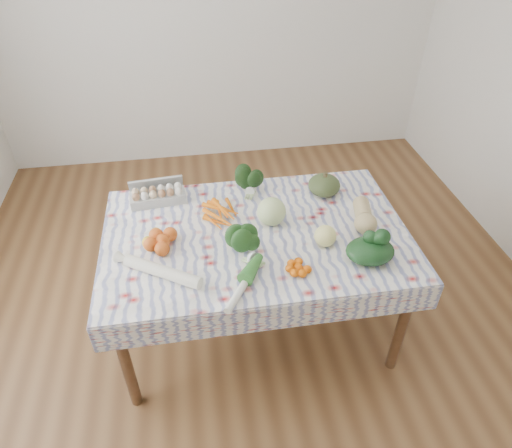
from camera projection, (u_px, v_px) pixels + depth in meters
name	position (u px, v px, depth m)	size (l,w,h in m)	color
ground	(256.00, 323.00, 2.97)	(4.50, 4.50, 0.00)	brown
wall_back	(214.00, 7.00, 3.84)	(4.00, 0.04, 2.80)	silver
dining_table	(256.00, 244.00, 2.55)	(1.60, 1.00, 0.75)	brown
tablecloth	(256.00, 233.00, 2.50)	(1.66, 1.06, 0.01)	white
egg_carton	(158.00, 196.00, 2.69)	(0.32, 0.13, 0.09)	#AFB0AB
carrot_bunch	(221.00, 215.00, 2.58)	(0.25, 0.23, 0.05)	orange
kale_bunch	(250.00, 183.00, 2.76)	(0.15, 0.13, 0.13)	black
kabocha_squash	(324.00, 185.00, 2.75)	(0.19, 0.19, 0.13)	#3F4E27
cabbage	(272.00, 211.00, 2.51)	(0.16, 0.16, 0.16)	#C2DA89
butternut_squash	(364.00, 215.00, 2.52)	(0.12, 0.27, 0.12)	tan
orange_cluster	(163.00, 241.00, 2.38)	(0.25, 0.25, 0.08)	#D25718
broccoli	(245.00, 250.00, 2.29)	(0.15, 0.15, 0.11)	#214D1C
mandarin_cluster	(299.00, 267.00, 2.25)	(0.15, 0.15, 0.05)	orange
grapefruit	(325.00, 236.00, 2.38)	(0.12, 0.12, 0.12)	#F2ED84
spinach_bag	(370.00, 251.00, 2.29)	(0.25, 0.20, 0.11)	black
daikon	(163.00, 272.00, 2.21)	(0.06, 0.06, 0.44)	white
leek	(244.00, 284.00, 2.16)	(0.04, 0.04, 0.36)	white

